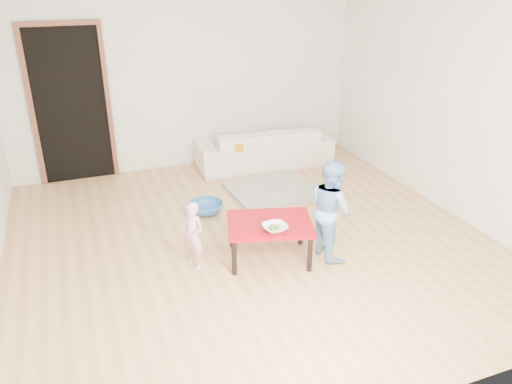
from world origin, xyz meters
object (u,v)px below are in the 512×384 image
child_pink (193,236)px  child_blue (331,209)px  sofa (264,146)px  bowl (275,228)px  red_table (269,240)px  basin (206,208)px

child_pink → child_blue: (1.35, -0.26, 0.17)m
sofa → bowl: sofa is taller
red_table → sofa: bearing=69.4°
basin → child_blue: bearing=-56.0°
sofa → basin: 1.79m
sofa → child_blue: 2.65m
red_table → child_blue: bearing=-12.6°
bowl → child_pink: (-0.73, 0.30, -0.10)m
bowl → child_blue: child_blue is taller
sofa → child_blue: size_ratio=1.91×
bowl → basin: 1.49m
child_pink → basin: 1.22m
sofa → bowl: 2.83m
sofa → red_table: 2.66m
child_pink → bowl: bearing=34.5°
red_table → child_pink: child_pink is taller
sofa → bowl: size_ratio=8.38×
child_pink → basin: (0.43, 1.11, -0.28)m
child_pink → child_blue: child_blue is taller
bowl → child_pink: child_pink is taller
child_pink → sofa: bearing=111.7°
red_table → bowl: bearing=-95.7°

